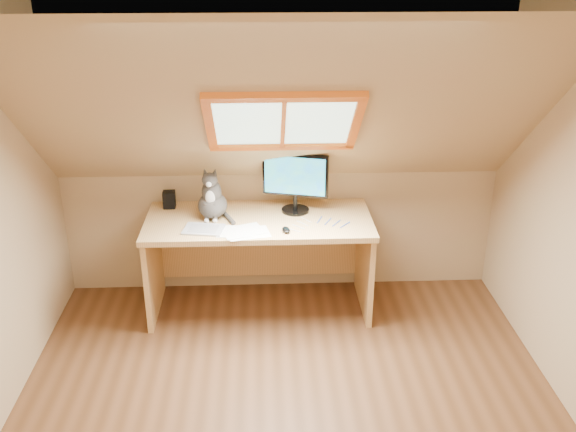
{
  "coord_description": "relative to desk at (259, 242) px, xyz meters",
  "views": [
    {
      "loc": [
        -0.15,
        -3.06,
        2.75
      ],
      "look_at": [
        0.03,
        1.0,
        0.96
      ],
      "focal_mm": 40.0,
      "sensor_mm": 36.0,
      "label": 1
    }
  ],
  "objects": [
    {
      "name": "graphics_tablet",
      "position": [
        -0.4,
        -0.26,
        0.24
      ],
      "size": [
        0.32,
        0.25,
        0.01
      ],
      "primitive_type": "cube",
      "rotation": [
        0.0,
        0.0,
        -0.17
      ],
      "color": "#B2B2B7",
      "rests_on": "desk"
    },
    {
      "name": "cat",
      "position": [
        -0.35,
        -0.03,
        0.38
      ],
      "size": [
        0.25,
        0.29,
        0.41
      ],
      "color": "#45403D",
      "rests_on": "desk"
    },
    {
      "name": "desk_speaker",
      "position": [
        -0.7,
        0.18,
        0.3
      ],
      "size": [
        0.09,
        0.09,
        0.13
      ],
      "primitive_type": "cube",
      "rotation": [
        0.0,
        0.0,
        0.03
      ],
      "color": "black",
      "rests_on": "desk"
    },
    {
      "name": "papers",
      "position": [
        -0.15,
        -0.33,
        0.24
      ],
      "size": [
        0.35,
        0.3,
        0.01
      ],
      "color": "white",
      "rests_on": "desk"
    },
    {
      "name": "cables",
      "position": [
        0.45,
        -0.19,
        0.24
      ],
      "size": [
        0.51,
        0.26,
        0.01
      ],
      "color": "silver",
      "rests_on": "desk"
    },
    {
      "name": "ground",
      "position": [
        0.18,
        -1.45,
        -0.55
      ],
      "size": [
        3.5,
        3.5,
        0.0
      ],
      "primitive_type": "plane",
      "color": "brown",
      "rests_on": "ground"
    },
    {
      "name": "room_shell",
      "position": [
        0.18,
        -1.54,
        0.88
      ],
      "size": [
        3.52,
        3.52,
        2.41
      ],
      "color": "tan",
      "rests_on": "ground"
    },
    {
      "name": "mouse",
      "position": [
        0.2,
        -0.32,
        0.25
      ],
      "size": [
        0.07,
        0.11,
        0.03
      ],
      "primitive_type": "ellipsoid",
      "rotation": [
        0.0,
        0.0,
        0.2
      ],
      "color": "black",
      "rests_on": "desk"
    },
    {
      "name": "monitor",
      "position": [
        0.28,
        0.05,
        0.5
      ],
      "size": [
        0.5,
        0.21,
        0.47
      ],
      "color": "black",
      "rests_on": "desk"
    },
    {
      "name": "desk",
      "position": [
        0.0,
        0.0,
        0.0
      ],
      "size": [
        1.71,
        0.75,
        0.78
      ],
      "color": "tan",
      "rests_on": "ground"
    }
  ]
}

